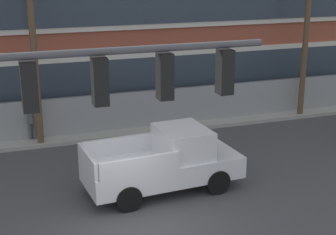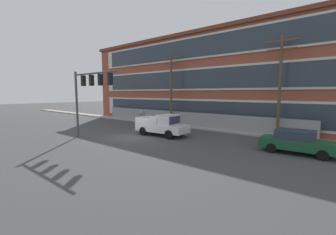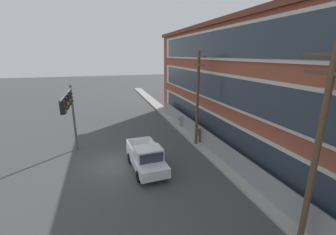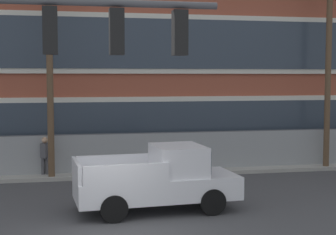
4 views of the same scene
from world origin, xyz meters
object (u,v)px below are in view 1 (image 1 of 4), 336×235
at_px(utility_pole_near_corner, 32,25).
at_px(pedestrian_near_cabinet, 31,120).
at_px(pickup_truck_white, 166,162).
at_px(traffic_signal_mast, 75,116).
at_px(utility_pole_midblock, 308,11).

height_order(utility_pole_near_corner, pedestrian_near_cabinet, utility_pole_near_corner).
relative_size(pickup_truck_white, utility_pole_near_corner, 0.59).
relative_size(traffic_signal_mast, pickup_truck_white, 1.15).
bearing_deg(utility_pole_near_corner, utility_pole_midblock, 0.10).
bearing_deg(pickup_truck_white, utility_pole_near_corner, 122.06).
bearing_deg(traffic_signal_mast, pickup_truck_white, 55.86).
xyz_separation_m(utility_pole_near_corner, utility_pole_midblock, (12.00, 0.02, 0.12)).
xyz_separation_m(traffic_signal_mast, utility_pole_midblock, (12.19, 10.81, 0.54)).
xyz_separation_m(traffic_signal_mast, utility_pole_near_corner, (0.19, 10.79, 0.42)).
relative_size(utility_pole_midblock, pedestrian_near_cabinet, 5.24).
bearing_deg(utility_pole_midblock, pickup_truck_white, -147.42).
relative_size(pickup_truck_white, utility_pole_midblock, 0.58).
distance_m(utility_pole_near_corner, utility_pole_midblock, 12.00).
xyz_separation_m(pickup_truck_white, utility_pole_near_corner, (-3.42, 5.46, 3.87)).
relative_size(utility_pole_near_corner, pedestrian_near_cabinet, 5.14).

